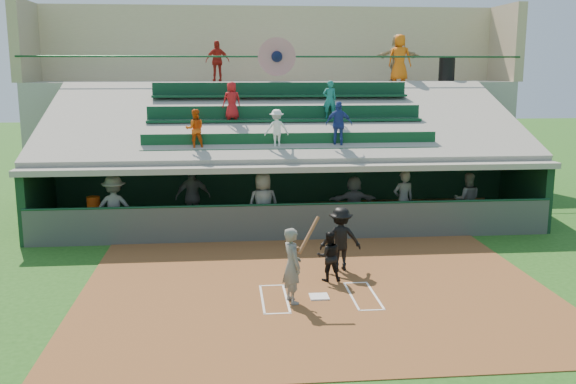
{
  "coord_description": "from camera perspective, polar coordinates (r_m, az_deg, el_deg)",
  "views": [
    {
      "loc": [
        -2.04,
        -13.78,
        5.18
      ],
      "look_at": [
        -0.38,
        3.5,
        1.8
      ],
      "focal_mm": 40.0,
      "sensor_mm": 36.0,
      "label": 1
    }
  ],
  "objects": [
    {
      "name": "dugout_player_e",
      "position": [
        20.84,
        10.21,
        -0.73
      ],
      "size": [
        0.77,
        0.58,
        1.92
      ],
      "primitive_type": "imported",
      "rotation": [
        0.0,
        0.0,
        3.34
      ],
      "color": "#565853",
      "rests_on": "dugout_floor"
    },
    {
      "name": "grandstand",
      "position": [
        24.55,
        -0.71,
        4.19
      ],
      "size": [
        20.4,
        10.4,
        7.8
      ],
      "color": "#484C47",
      "rests_on": "ground"
    },
    {
      "name": "concourse_staff_c",
      "position": [
        27.68,
        9.73,
        11.68
      ],
      "size": [
        1.9,
        1.11,
        1.95
      ],
      "primitive_type": "imported",
      "rotation": [
        0.0,
        0.0,
        2.83
      ],
      "color": "tan",
      "rests_on": "concourse_slab"
    },
    {
      "name": "dugout_player_a",
      "position": [
        20.16,
        -15.18,
        -1.31
      ],
      "size": [
        1.28,
        0.77,
        1.94
      ],
      "primitive_type": "imported",
      "rotation": [
        0.0,
        0.0,
        3.18
      ],
      "color": "#5C5F59",
      "rests_on": "dugout_floor"
    },
    {
      "name": "dugout_floor",
      "position": [
        21.26,
        0.17,
        -3.03
      ],
      "size": [
        16.0,
        3.5,
        0.04
      ],
      "primitive_type": "cube",
      "color": "gray",
      "rests_on": "ground"
    },
    {
      "name": "concourse_staff_b",
      "position": [
        27.38,
        9.9,
        11.65
      ],
      "size": [
        1.11,
        0.94,
        1.92
      ],
      "primitive_type": "imported",
      "rotation": [
        0.0,
        0.0,
        2.72
      ],
      "color": "orange",
      "rests_on": "concourse_slab"
    },
    {
      "name": "catcher",
      "position": [
        15.8,
        3.65,
        -5.71
      ],
      "size": [
        0.61,
        0.48,
        1.23
      ],
      "primitive_type": "imported",
      "rotation": [
        0.0,
        0.0,
        3.16
      ],
      "color": "black",
      "rests_on": "dirt_slab"
    },
    {
      "name": "white_table",
      "position": [
        21.0,
        -16.77,
        -2.56
      ],
      "size": [
        1.0,
        0.84,
        0.76
      ],
      "primitive_type": "cube",
      "rotation": [
        0.0,
        0.0,
        0.23
      ],
      "color": "white",
      "rests_on": "dugout_floor"
    },
    {
      "name": "dugout_bench",
      "position": [
        22.29,
        -0.24,
        -1.71
      ],
      "size": [
        15.32,
        1.98,
        0.46
      ],
      "primitive_type": "cube",
      "rotation": [
        0.0,
        0.0,
        0.1
      ],
      "color": "brown",
      "rests_on": "dugout_floor"
    },
    {
      "name": "dugout_player_c",
      "position": [
        19.73,
        -2.22,
        -1.12
      ],
      "size": [
        1.07,
        0.79,
        1.99
      ],
      "primitive_type": "imported",
      "rotation": [
        0.0,
        0.0,
        3.32
      ],
      "color": "#5D605A",
      "rests_on": "dugout_floor"
    },
    {
      "name": "concourse_slab",
      "position": [
        27.51,
        -1.23,
        5.0
      ],
      "size": [
        20.0,
        3.0,
        4.6
      ],
      "primitive_type": "cube",
      "color": "#9A978C",
      "rests_on": "ground"
    },
    {
      "name": "dirt_slab",
      "position": [
        15.32,
        2.51,
        -8.71
      ],
      "size": [
        11.0,
        9.0,
        0.02
      ],
      "primitive_type": "cube",
      "color": "brown",
      "rests_on": "ground"
    },
    {
      "name": "trash_bin",
      "position": [
        28.0,
        13.93,
        10.52
      ],
      "size": [
        0.66,
        0.66,
        0.98
      ],
      "primitive_type": "cylinder",
      "color": "black",
      "rests_on": "concourse_slab"
    },
    {
      "name": "dugout_player_b",
      "position": [
        21.18,
        -8.45,
        -0.43
      ],
      "size": [
        1.22,
        0.68,
        1.96
      ],
      "primitive_type": "imported",
      "rotation": [
        0.0,
        0.0,
        3.33
      ],
      "color": "#565954",
      "rests_on": "dugout_floor"
    },
    {
      "name": "ground",
      "position": [
        14.86,
        2.78,
        -9.39
      ],
      "size": [
        100.0,
        100.0,
        0.0
      ],
      "primitive_type": "plane",
      "color": "#1F4F16",
      "rests_on": "ground"
    },
    {
      "name": "water_cooler",
      "position": [
        20.94,
        -16.91,
        -0.95
      ],
      "size": [
        0.41,
        0.41,
        0.41
      ],
      "primitive_type": "cylinder",
      "color": "#D3460C",
      "rests_on": "white_table"
    },
    {
      "name": "batter_at_plate",
      "position": [
        14.27,
        0.39,
        -6.5
      ],
      "size": [
        0.91,
        0.78,
        1.95
      ],
      "color": "#5B5D58",
      "rests_on": "dirt_slab"
    },
    {
      "name": "dugout_player_f",
      "position": [
        21.84,
        15.63,
        -0.64
      ],
      "size": [
        0.98,
        0.84,
        1.76
      ],
      "primitive_type": "imported",
      "rotation": [
        0.0,
        0.0,
        2.92
      ],
      "color": "#60625D",
      "rests_on": "dugout_floor"
    },
    {
      "name": "home_umpire",
      "position": [
        16.61,
        4.69,
        -4.15
      ],
      "size": [
        1.09,
        0.66,
        1.64
      ],
      "primitive_type": "imported",
      "rotation": [
        0.0,
        0.0,
        3.09
      ],
      "color": "black",
      "rests_on": "dirt_slab"
    },
    {
      "name": "batters_box_chalk",
      "position": [
        14.85,
        2.78,
        -9.31
      ],
      "size": [
        2.65,
        1.85,
        0.01
      ],
      "color": "white",
      "rests_on": "dirt_slab"
    },
    {
      "name": "home_plate",
      "position": [
        14.85,
        2.78,
        -9.27
      ],
      "size": [
        0.43,
        0.43,
        0.03
      ],
      "primitive_type": "cube",
      "color": "white",
      "rests_on": "dirt_slab"
    },
    {
      "name": "concourse_staff_a",
      "position": [
        26.9,
        -6.28,
        11.48
      ],
      "size": [
        1.01,
        0.52,
        1.66
      ],
      "primitive_type": "imported",
      "rotation": [
        0.0,
        0.0,
        3.27
      ],
      "color": "#AC1D13",
      "rests_on": "concourse_slab"
    },
    {
      "name": "dugout_player_d",
      "position": [
        20.93,
        5.86,
        -0.87
      ],
      "size": [
        1.59,
        0.56,
        1.7
      ],
      "primitive_type": "imported",
      "rotation": [
        0.0,
        0.0,
        3.18
      ],
      "color": "#60625D",
      "rests_on": "dugout_floor"
    }
  ]
}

